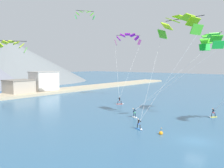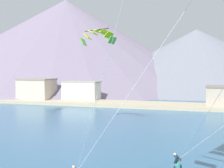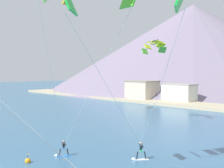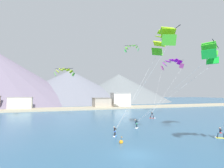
{
  "view_description": "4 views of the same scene",
  "coord_description": "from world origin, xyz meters",
  "px_view_note": "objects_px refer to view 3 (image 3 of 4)",
  "views": [
    {
      "loc": [
        -29.97,
        -10.76,
        9.62
      ],
      "look_at": [
        0.86,
        13.89,
        6.34
      ],
      "focal_mm": 40.0,
      "sensor_mm": 36.0,
      "label": 1
    },
    {
      "loc": [
        9.33,
        -10.14,
        8.03
      ],
      "look_at": [
        -0.39,
        18.98,
        6.6
      ],
      "focal_mm": 50.0,
      "sensor_mm": 36.0,
      "label": 2
    },
    {
      "loc": [
        27.0,
        -9.01,
        8.74
      ],
      "look_at": [
        0.4,
        15.28,
        7.16
      ],
      "focal_mm": 50.0,
      "sensor_mm": 36.0,
      "label": 3
    },
    {
      "loc": [
        -8.74,
        -18.26,
        7.04
      ],
      "look_at": [
        3.04,
        17.97,
        8.9
      ],
      "focal_mm": 28.0,
      "sensor_mm": 36.0,
      "label": 4
    }
  ],
  "objects_px": {
    "parafoil_kite_distant_mid_solo": "(154,46)",
    "race_marker_buoy": "(28,161)",
    "kitesurfer_near_trail": "(139,154)",
    "kitesurfer_far_left": "(61,152)"
  },
  "relations": [
    {
      "from": "kitesurfer_far_left",
      "to": "parafoil_kite_distant_mid_solo",
      "type": "distance_m",
      "value": 26.61
    },
    {
      "from": "kitesurfer_near_trail",
      "to": "parafoil_kite_distant_mid_solo",
      "type": "distance_m",
      "value": 25.13
    },
    {
      "from": "kitesurfer_far_left",
      "to": "parafoil_kite_distant_mid_solo",
      "type": "height_order",
      "value": "parafoil_kite_distant_mid_solo"
    },
    {
      "from": "kitesurfer_near_trail",
      "to": "parafoil_kite_distant_mid_solo",
      "type": "xyz_separation_m",
      "value": [
        -12.99,
        17.67,
        12.27
      ]
    },
    {
      "from": "kitesurfer_near_trail",
      "to": "race_marker_buoy",
      "type": "height_order",
      "value": "kitesurfer_near_trail"
    },
    {
      "from": "kitesurfer_far_left",
      "to": "race_marker_buoy",
      "type": "distance_m",
      "value": 3.62
    },
    {
      "from": "kitesurfer_near_trail",
      "to": "race_marker_buoy",
      "type": "relative_size",
      "value": 1.74
    },
    {
      "from": "kitesurfer_far_left",
      "to": "kitesurfer_near_trail",
      "type": "bearing_deg",
      "value": 38.33
    },
    {
      "from": "parafoil_kite_distant_mid_solo",
      "to": "kitesurfer_near_trail",
      "type": "bearing_deg",
      "value": -53.68
    },
    {
      "from": "parafoil_kite_distant_mid_solo",
      "to": "race_marker_buoy",
      "type": "relative_size",
      "value": 5.54
    }
  ]
}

